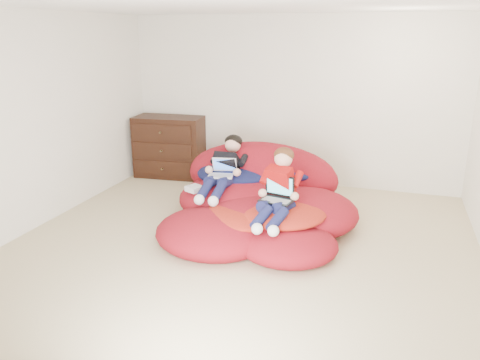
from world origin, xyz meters
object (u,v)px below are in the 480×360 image
object	(u,v)px
beanbag_pile	(259,202)
older_boy	(225,166)
younger_boy	(279,187)
laptop_black	(278,194)
laptop_white	(222,171)
dresser	(170,147)

from	to	relation	value
beanbag_pile	older_boy	bearing A→B (deg)	168.05
younger_boy	laptop_black	bearing A→B (deg)	-90.00
laptop_white	beanbag_pile	bearing A→B (deg)	1.11
older_boy	laptop_black	distance (m)	1.01
laptop_black	younger_boy	bearing A→B (deg)	90.00
beanbag_pile	laptop_black	world-z (taller)	beanbag_pile
beanbag_pile	younger_boy	world-z (taller)	younger_boy
dresser	younger_boy	xyz separation A→B (m)	(2.25, -1.91, 0.15)
beanbag_pile	older_boy	size ratio (longest dim) A/B	2.14
dresser	laptop_black	xyz separation A→B (m)	(2.25, -1.94, 0.08)
older_boy	younger_boy	world-z (taller)	younger_boy
laptop_white	dresser	bearing A→B (deg)	134.54
dresser	laptop_white	distance (m)	2.04
laptop_white	younger_boy	bearing A→B (deg)	-29.13
dresser	laptop_black	size ratio (longest dim) A/B	2.85
younger_boy	laptop_black	world-z (taller)	younger_boy
dresser	laptop_white	size ratio (longest dim) A/B	3.14
dresser	beanbag_pile	distance (m)	2.39
dresser	older_boy	distance (m)	1.97
beanbag_pile	younger_boy	bearing A→B (deg)	-52.87
older_boy	younger_boy	size ratio (longest dim) A/B	1.22
older_boy	laptop_black	world-z (taller)	older_boy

